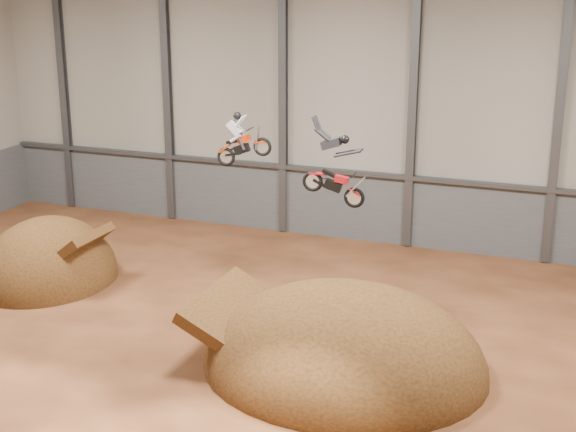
{
  "coord_description": "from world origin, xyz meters",
  "views": [
    {
      "loc": [
        11.52,
        -22.97,
        13.04
      ],
      "look_at": [
        1.1,
        4.0,
        4.35
      ],
      "focal_mm": 50.0,
      "sensor_mm": 36.0,
      "label": 1
    }
  ],
  "objects_px": {
    "landing_ramp": "(344,368)",
    "fmx_rider_b": "(331,162)",
    "fmx_rider_a": "(247,134)",
    "takeoff_ramp": "(50,281)"
  },
  "relations": [
    {
      "from": "fmx_rider_a",
      "to": "fmx_rider_b",
      "type": "xyz_separation_m",
      "value": [
        4.23,
        -1.99,
        -0.39
      ]
    },
    {
      "from": "landing_ramp",
      "to": "fmx_rider_b",
      "type": "bearing_deg",
      "value": 117.34
    },
    {
      "from": "takeoff_ramp",
      "to": "landing_ramp",
      "type": "relative_size",
      "value": 0.67
    },
    {
      "from": "fmx_rider_a",
      "to": "fmx_rider_b",
      "type": "bearing_deg",
      "value": -29.37
    },
    {
      "from": "takeoff_ramp",
      "to": "landing_ramp",
      "type": "xyz_separation_m",
      "value": [
        14.72,
        -3.2,
        0.0
      ]
    },
    {
      "from": "landing_ramp",
      "to": "fmx_rider_a",
      "type": "xyz_separation_m",
      "value": [
        -5.81,
        5.04,
        6.9
      ]
    },
    {
      "from": "takeoff_ramp",
      "to": "fmx_rider_a",
      "type": "relative_size",
      "value": 2.77
    },
    {
      "from": "takeoff_ramp",
      "to": "fmx_rider_a",
      "type": "xyz_separation_m",
      "value": [
        8.91,
        1.84,
        6.9
      ]
    },
    {
      "from": "takeoff_ramp",
      "to": "fmx_rider_b",
      "type": "bearing_deg",
      "value": -0.64
    },
    {
      "from": "landing_ramp",
      "to": "fmx_rider_b",
      "type": "relative_size",
      "value": 3.1
    }
  ]
}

